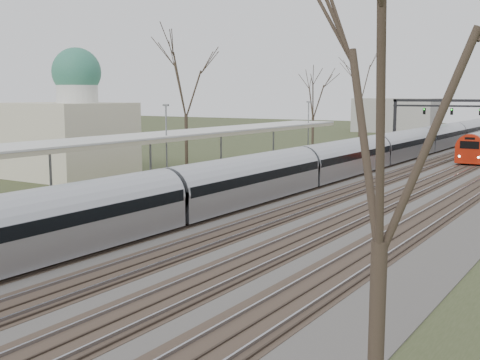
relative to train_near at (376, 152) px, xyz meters
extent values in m
cube|color=#474442|center=(2.50, -2.46, -1.43)|extent=(24.00, 160.00, 0.10)
cube|color=#4C3828|center=(-3.50, -2.46, -1.39)|extent=(2.60, 160.00, 0.06)
cube|color=gray|center=(-4.22, -2.46, -1.32)|extent=(0.07, 160.00, 0.12)
cube|color=gray|center=(-2.78, -2.46, -1.32)|extent=(0.07, 160.00, 0.12)
cube|color=#4C3828|center=(0.00, -2.46, -1.39)|extent=(2.60, 160.00, 0.06)
cube|color=gray|center=(-0.72, -2.46, -1.32)|extent=(0.07, 160.00, 0.12)
cube|color=gray|center=(0.72, -2.46, -1.32)|extent=(0.07, 160.00, 0.12)
cube|color=#4C3828|center=(3.50, -2.46, -1.39)|extent=(2.60, 160.00, 0.06)
cube|color=gray|center=(2.78, -2.46, -1.32)|extent=(0.07, 160.00, 0.12)
cube|color=gray|center=(4.22, -2.46, -1.32)|extent=(0.07, 160.00, 0.12)
cube|color=#4C3828|center=(7.00, -2.46, -1.39)|extent=(2.60, 160.00, 0.06)
cube|color=gray|center=(6.28, -2.46, -1.32)|extent=(0.07, 160.00, 0.12)
cube|color=gray|center=(7.72, -2.46, -1.32)|extent=(0.07, 160.00, 0.12)
cube|color=#9E9B93|center=(-6.55, -19.96, -0.98)|extent=(3.50, 69.00, 1.00)
cylinder|color=slate|center=(-6.55, -31.46, 1.02)|extent=(0.14, 0.14, 3.00)
cylinder|color=slate|center=(-6.55, -23.46, 1.02)|extent=(0.14, 0.14, 3.00)
cylinder|color=slate|center=(-6.55, -15.46, 1.02)|extent=(0.14, 0.14, 3.00)
cylinder|color=slate|center=(-6.55, -7.46, 1.02)|extent=(0.14, 0.14, 3.00)
cube|color=silver|center=(-6.55, -24.46, 2.57)|extent=(4.10, 50.00, 0.12)
cube|color=#C2BA96|center=(-6.55, -24.46, 2.40)|extent=(4.10, 50.00, 0.25)
cube|color=beige|center=(-19.50, -19.46, 1.52)|extent=(10.00, 8.00, 6.00)
cylinder|color=silver|center=(-17.50, -19.46, 5.72)|extent=(3.20, 3.20, 2.50)
sphere|color=#2F7662|center=(-17.50, -19.46, 6.92)|extent=(3.80, 3.80, 3.80)
cube|color=black|center=(-7.50, 27.54, 1.52)|extent=(0.35, 0.35, 6.00)
cube|color=black|center=(2.75, 27.54, 4.42)|extent=(21.00, 0.35, 0.35)
cube|color=black|center=(2.75, 27.54, 3.72)|extent=(21.00, 0.25, 0.25)
cube|color=black|center=(-3.50, 27.34, 3.02)|extent=(0.32, 0.22, 0.85)
sphere|color=#0CFF19|center=(-3.50, 27.20, 3.27)|extent=(0.16, 0.16, 0.16)
cube|color=black|center=(0.00, 27.34, 3.02)|extent=(0.32, 0.22, 0.85)
sphere|color=#0CFF19|center=(0.00, 27.20, 3.27)|extent=(0.16, 0.16, 0.16)
cube|color=black|center=(3.50, 27.34, 3.02)|extent=(0.32, 0.22, 0.85)
sphere|color=#0CFF19|center=(3.50, 27.20, 3.27)|extent=(0.16, 0.16, 0.16)
cylinder|color=#2D231C|center=(-14.50, -9.46, 1.00)|extent=(0.30, 0.30, 4.95)
cylinder|color=#2D231C|center=(15.50, -42.46, 0.55)|extent=(0.30, 0.30, 4.05)
cube|color=#A7AAB2|center=(0.00, 0.24, -0.38)|extent=(2.55, 90.00, 1.60)
cylinder|color=#A7AAB2|center=(0.00, 0.24, 0.27)|extent=(2.60, 89.70, 2.60)
cube|color=black|center=(0.00, 0.24, 0.37)|extent=(2.62, 89.40, 0.55)
cube|color=black|center=(0.00, 0.24, -1.30)|extent=(1.80, 89.00, 0.35)
cube|color=#A81C09|center=(7.00, 5.51, -0.43)|extent=(2.55, 0.50, 1.50)
cylinder|color=#A81C09|center=(7.00, 5.56, 0.27)|extent=(2.60, 0.60, 2.60)
cube|color=black|center=(7.00, 5.29, 0.57)|extent=(1.70, 0.12, 0.70)
sphere|color=white|center=(6.15, 5.31, -0.53)|extent=(0.22, 0.22, 0.22)
sphere|color=white|center=(7.85, 5.31, -0.53)|extent=(0.22, 0.22, 0.22)
camera|label=1|loc=(19.08, -52.66, 5.17)|focal=45.00mm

